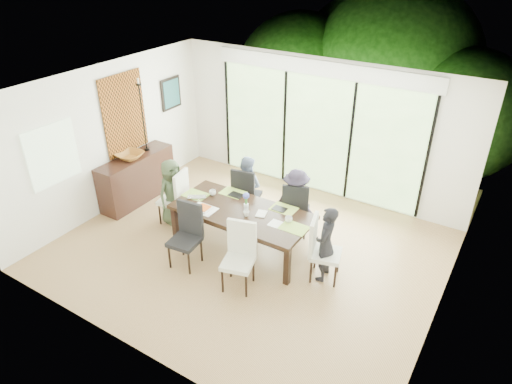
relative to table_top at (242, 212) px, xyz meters
The scene contains 62 objects.
floor 0.71m from the table_top, 17.64° to the right, with size 6.00×5.00×0.01m, color brown.
ceiling 2.02m from the table_top, 17.64° to the right, with size 6.00×5.00×0.01m, color white.
wall_back 2.56m from the table_top, 86.75° to the left, with size 6.00×0.02×2.70m, color white.
wall_front 2.64m from the table_top, 86.86° to the right, with size 6.00×0.02×2.70m, color silver.
wall_left 2.95m from the table_top, behind, with size 0.02×5.00×2.70m, color beige.
wall_right 3.22m from the table_top, ahead, with size 0.02×5.00×2.70m, color silver.
glass_doors 2.48m from the table_top, 86.70° to the left, with size 4.20×0.02×2.30m, color #598C3F.
blinds_header 3.02m from the table_top, 86.68° to the left, with size 4.40×0.06×0.28m, color white.
mullion_a 3.15m from the table_top, 129.06° to the left, with size 0.05×0.04×2.30m, color black.
mullion_b 2.53m from the table_top, 103.05° to the left, with size 0.05×0.04×2.30m, color black.
mullion_c 2.61m from the table_top, 70.82° to the left, with size 0.05×0.04×2.30m, color black.
mullion_d 3.33m from the table_top, 47.16° to the left, with size 0.05×0.04×2.30m, color black.
side_window 3.20m from the table_top, 156.26° to the right, with size 0.02×0.90×1.00m, color #8CAD7F.
deck 3.44m from the table_top, 87.61° to the left, with size 6.00×1.80×0.10m, color brown.
rail_top 4.16m from the table_top, 88.07° to the left, with size 6.00×0.08×0.06m, color brown.
foliage_left 5.47m from the table_top, 107.85° to the left, with size 3.20×3.20×3.20m, color #14380F.
foliage_mid 5.89m from the table_top, 84.64° to the left, with size 4.00×4.00×4.00m, color #14380F.
foliage_right 5.51m from the table_top, 64.72° to the left, with size 2.80×2.80×2.80m, color #14380F.
foliage_far 6.54m from the table_top, 94.08° to the left, with size 3.60×3.60×3.60m, color #14380F.
table_top is the anchor object (origin of this frame).
table_apron 0.09m from the table_top, ahead, with size 2.09×0.86×0.10m, color black.
table_leg_fl 1.22m from the table_top, 158.29° to the right, with size 0.09×0.09×0.66m, color black.
table_leg_fr 1.22m from the table_top, 21.71° to the right, with size 0.09×0.09×0.66m, color black.
table_leg_bl 1.22m from the table_top, 158.29° to the left, with size 0.09×0.09×0.66m, color black.
table_leg_br 1.22m from the table_top, 21.71° to the left, with size 0.09×0.09×0.66m, color black.
chair_left_end 1.51m from the table_top, behind, with size 0.44×0.44×1.05m, color white, non-canonical shape.
chair_right_end 1.51m from the table_top, ahead, with size 0.44×0.44×1.05m, color silver, non-canonical shape.
chair_far_left 0.98m from the table_top, 117.90° to the left, with size 0.44×0.44×1.05m, color black, non-canonical shape.
chair_far_right 1.03m from the table_top, 57.09° to the left, with size 0.44×0.44×1.05m, color black, non-canonical shape.
chair_near_left 1.02m from the table_top, 119.89° to the right, with size 0.44×0.44×1.05m, color black, non-canonical shape.
chair_near_right 1.02m from the table_top, 60.11° to the right, with size 0.44×0.44×1.05m, color silver, non-canonical shape.
person_left_end 1.48m from the table_top, behind, with size 0.57×0.36×1.23m, color #3B4A31.
person_right_end 1.48m from the table_top, ahead, with size 0.57×0.36×1.23m, color black.
person_far_left 0.95m from the table_top, 118.47° to the left, with size 0.57×0.36×1.23m, color #7283A5.
person_far_right 1.00m from the table_top, 56.47° to the left, with size 0.57×0.36×1.23m, color #282132.
placemat_left 0.95m from the table_top, behind, with size 0.42×0.30×0.01m, color #7FA239.
placemat_right 0.95m from the table_top, ahead, with size 0.42×0.30×0.01m, color #92B841.
placemat_far_l 0.60m from the table_top, 138.37° to the left, with size 0.42×0.30×0.01m, color #A0C747.
placemat_far_r 0.68m from the table_top, 36.03° to the left, with size 0.42×0.30×0.01m, color #A6C546.
placemat_paper 0.63m from the table_top, 151.39° to the right, with size 0.42×0.30×0.01m, color white.
tablet_far_l 0.50m from the table_top, 135.00° to the left, with size 0.25×0.17×0.01m, color black.
tablet_far_r 0.61m from the table_top, 34.99° to the left, with size 0.23×0.16×0.01m, color black.
papers 0.70m from the table_top, ahead, with size 0.29×0.21×0.00m, color white.
platter_base 0.63m from the table_top, 151.39° to the right, with size 0.25×0.25×0.02m, color white.
platter_snacks 0.63m from the table_top, 151.39° to the right, with size 0.19×0.19×0.01m, color orange.
vase 0.11m from the table_top, 45.00° to the left, with size 0.08×0.08×0.11m, color silver.
hyacinth_stems 0.21m from the table_top, 45.00° to the left, with size 0.04×0.04×0.15m, color #337226.
hyacinth_blooms 0.30m from the table_top, 45.00° to the left, with size 0.10×0.10×0.10m, color #555ED5.
laptop 0.86m from the table_top, behind, with size 0.31×0.20×0.02m, color silver.
cup_a 0.72m from the table_top, 167.91° to the left, with size 0.12×0.12×0.09m, color white.
cup_b 0.19m from the table_top, 33.69° to the right, with size 0.10×0.10×0.09m, color white.
cup_c 0.81m from the table_top, ahead, with size 0.12×0.12×0.09m, color white.
book 0.26m from the table_top, 11.31° to the left, with size 0.16×0.21×0.02m, color white.
sideboard 2.64m from the table_top, behind, with size 0.46×1.64×0.92m, color black.
bowl 2.64m from the table_top, behind, with size 0.49×0.49×0.12m, color #925A20.
candlestick_base 2.70m from the table_top, 167.08° to the left, with size 0.10×0.10×0.04m, color black.
candlestick_shaft 2.84m from the table_top, 167.08° to the left, with size 0.02×0.02×1.28m, color black.
candlestick_pan 3.10m from the table_top, 167.08° to the left, with size 0.10×0.10×0.03m, color black.
candle 3.13m from the table_top, 167.08° to the left, with size 0.04×0.04×0.10m, color silver.
tapestry 3.03m from the table_top, behind, with size 0.02×1.00×1.50m, color #9C4E16.
art_frame 3.45m from the table_top, 149.67° to the left, with size 0.03×0.55×0.65m, color black.
art_canvas 3.43m from the table_top, 149.50° to the left, with size 0.01×0.45×0.55m, color #17484C.
Camera 1 is at (3.36, -5.14, 4.60)m, focal length 32.00 mm.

